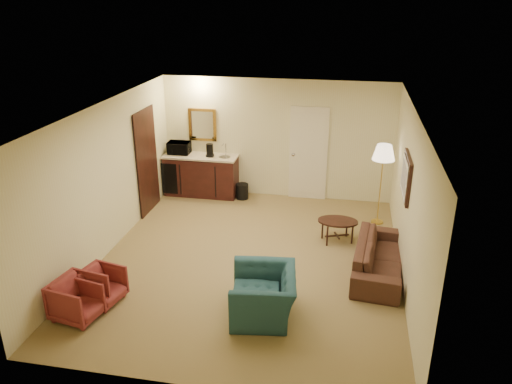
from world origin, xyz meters
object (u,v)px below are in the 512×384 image
rose_chair_far (101,285)px  coffee_maker (210,150)px  teal_armchair (264,288)px  coffee_table (337,231)px  wetbar_cabinet (201,175)px  rose_chair_near (78,297)px  microwave (179,146)px  sofa (380,252)px  floor_lamp (381,185)px  waste_bin (242,191)px

rose_chair_far → coffee_maker: (0.48, 4.29, 0.77)m
teal_armchair → coffee_table: 2.66m
wetbar_cabinet → rose_chair_near: bearing=-94.7°
rose_chair_far → microwave: size_ratio=1.20×
rose_chair_far → wetbar_cabinet: bearing=8.6°
wetbar_cabinet → microwave: bearing=174.8°
rose_chair_near → coffee_table: bearing=-39.0°
sofa → rose_chair_far: 4.36m
wetbar_cabinet → sofa: (3.80, -2.70, -0.09)m
teal_armchair → sofa: bearing=124.0°
floor_lamp → coffee_maker: 3.71m
coffee_table → microwave: 4.10m
sofa → floor_lamp: 1.98m
rose_chair_near → microwave: size_ratio=1.34×
floor_lamp → coffee_maker: (-3.62, 0.75, 0.25)m
wetbar_cabinet → rose_chair_near: wetbar_cabinet is taller
sofa → rose_chair_far: sofa is taller
coffee_table → waste_bin: 2.70m
coffee_table → wetbar_cabinet: bearing=150.9°
waste_bin → floor_lamp: bearing=-13.7°
coffee_maker → rose_chair_far: bearing=-100.5°
rose_chair_far → floor_lamp: size_ratio=0.36×
wetbar_cabinet → rose_chair_far: wetbar_cabinet is taller
wetbar_cabinet → waste_bin: bearing=-4.2°
teal_armchair → coffee_table: teal_armchair is taller
wetbar_cabinet → coffee_table: (3.09, -1.72, -0.25)m
teal_armchair → rose_chair_near: size_ratio=1.58×
floor_lamp → teal_armchair: bearing=-116.4°
teal_armchair → rose_chair_far: size_ratio=1.75×
rose_chair_near → rose_chair_far: 0.42m
microwave → rose_chair_far: bearing=-88.3°
wetbar_cabinet → waste_bin: size_ratio=4.85×
wetbar_cabinet → sofa: bearing=-35.4°
rose_chair_far → floor_lamp: bearing=-37.2°
sofa → coffee_maker: 4.52m
coffee_table → microwave: (-3.59, 1.77, 0.88)m
waste_bin → microwave: size_ratio=0.70×
wetbar_cabinet → waste_bin: 1.00m
microwave → floor_lamp: bearing=-12.2°
sofa → coffee_maker: size_ratio=6.65×
rose_chair_far → coffee_table: 4.23m
floor_lamp → rose_chair_near: bearing=-137.0°
rose_chair_near → floor_lamp: bearing=-36.8°
wetbar_cabinet → coffee_table: wetbar_cabinet is taller
sofa → microwave: (-4.30, 2.75, 0.71)m
sofa → floor_lamp: floor_lamp is taller
sofa → wetbar_cabinet: bearing=60.4°
floor_lamp → waste_bin: (-2.90, 0.70, -0.64)m
microwave → coffee_table: bearing=-27.8°
waste_bin → rose_chair_near: bearing=-106.0°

